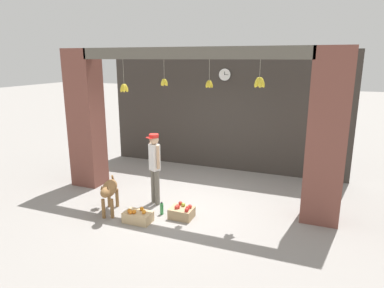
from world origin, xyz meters
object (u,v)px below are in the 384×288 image
(water_bottle, at_px, (162,209))
(wall_clock, at_px, (225,75))
(fruit_crate_apples, at_px, (182,212))
(dog, at_px, (109,190))
(fruit_crate_oranges, at_px, (138,217))
(shopkeeper, at_px, (155,164))

(water_bottle, distance_m, wall_clock, 4.18)
(fruit_crate_apples, bearing_deg, water_bottle, -178.94)
(dog, distance_m, fruit_crate_oranges, 0.83)
(dog, distance_m, shopkeeper, 1.08)
(fruit_crate_apples, relative_size, water_bottle, 1.76)
(shopkeeper, height_order, wall_clock, wall_clock)
(fruit_crate_oranges, bearing_deg, dog, 169.76)
(shopkeeper, xyz_separation_m, wall_clock, (0.67, 2.86, 1.76))
(fruit_crate_oranges, bearing_deg, shopkeeper, 95.61)
(fruit_crate_apples, distance_m, wall_clock, 4.16)
(fruit_crate_apples, distance_m, water_bottle, 0.44)
(shopkeeper, xyz_separation_m, fruit_crate_oranges, (0.09, -0.91, -0.79))
(dog, distance_m, wall_clock, 4.43)
(fruit_crate_oranges, height_order, fruit_crate_apples, fruit_crate_apples)
(shopkeeper, bearing_deg, fruit_crate_oranges, 124.93)
(water_bottle, xyz_separation_m, wall_clock, (0.30, 3.30, 2.54))
(dog, distance_m, water_bottle, 1.13)
(shopkeeper, relative_size, fruit_crate_apples, 3.40)
(shopkeeper, height_order, fruit_crate_apples, shopkeeper)
(dog, relative_size, fruit_crate_apples, 2.15)
(dog, xyz_separation_m, fruit_crate_apples, (1.45, 0.35, -0.38))
(dog, height_order, wall_clock, wall_clock)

